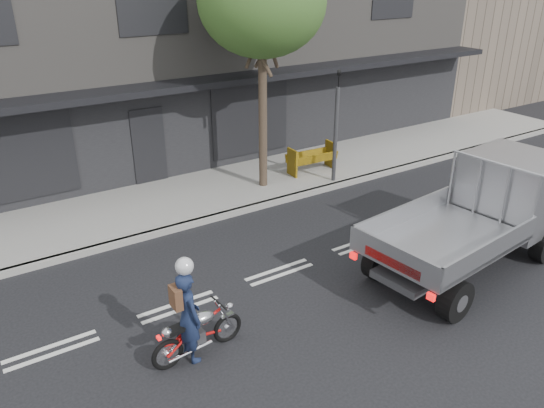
{
  "coord_description": "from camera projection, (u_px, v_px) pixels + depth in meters",
  "views": [
    {
      "loc": [
        -5.55,
        -8.32,
        6.19
      ],
      "look_at": [
        0.13,
        0.5,
        1.43
      ],
      "focal_mm": 35.0,
      "sensor_mm": 36.0,
      "label": 1
    }
  ],
  "objects": [
    {
      "name": "ground",
      "position": [
        279.0,
        272.0,
        11.67
      ],
      "size": [
        80.0,
        80.0,
        0.0
      ],
      "primitive_type": "plane",
      "color": "black",
      "rests_on": "ground"
    },
    {
      "name": "sidewalk",
      "position": [
        189.0,
        197.0,
        15.23
      ],
      "size": [
        32.0,
        3.2,
        0.15
      ],
      "primitive_type": "cube",
      "color": "gray",
      "rests_on": "ground"
    },
    {
      "name": "kerb",
      "position": [
        215.0,
        218.0,
        14.01
      ],
      "size": [
        32.0,
        0.2,
        0.15
      ],
      "primitive_type": "cube",
      "color": "gray",
      "rests_on": "ground"
    },
    {
      "name": "building_main",
      "position": [
        103.0,
        32.0,
        18.67
      ],
      "size": [
        26.0,
        10.0,
        8.0
      ],
      "primitive_type": "cube",
      "color": "slate",
      "rests_on": "ground"
    },
    {
      "name": "street_tree",
      "position": [
        262.0,
        3.0,
        13.79
      ],
      "size": [
        3.4,
        3.4,
        6.74
      ],
      "color": "#382B21",
      "rests_on": "ground"
    },
    {
      "name": "traffic_light_pole",
      "position": [
        336.0,
        133.0,
        15.62
      ],
      "size": [
        0.12,
        0.12,
        3.5
      ],
      "color": "#2D2D30",
      "rests_on": "ground"
    },
    {
      "name": "motorcycle",
      "position": [
        198.0,
        332.0,
        9.05
      ],
      "size": [
        1.76,
        0.51,
        0.9
      ],
      "rotation": [
        0.0,
        0.0,
        0.08
      ],
      "color": "black",
      "rests_on": "ground"
    },
    {
      "name": "rider",
      "position": [
        188.0,
        317.0,
        8.82
      ],
      "size": [
        0.45,
        0.64,
        1.68
      ],
      "primitive_type": "imported",
      "rotation": [
        0.0,
        0.0,
        1.65
      ],
      "color": "#17213F",
      "rests_on": "ground"
    },
    {
      "name": "flatbed_ute",
      "position": [
        501.0,
        199.0,
        11.93
      ],
      "size": [
        5.36,
        2.64,
        2.4
      ],
      "rotation": [
        0.0,
        0.0,
        0.11
      ],
      "color": "black",
      "rests_on": "ground"
    },
    {
      "name": "construction_barrier",
      "position": [
        316.0,
        160.0,
        16.6
      ],
      "size": [
        1.64,
        0.73,
        0.9
      ],
      "primitive_type": null,
      "rotation": [
        0.0,
        0.0,
        -0.06
      ],
      "color": "#EBAD0C",
      "rests_on": "sidewalk"
    }
  ]
}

